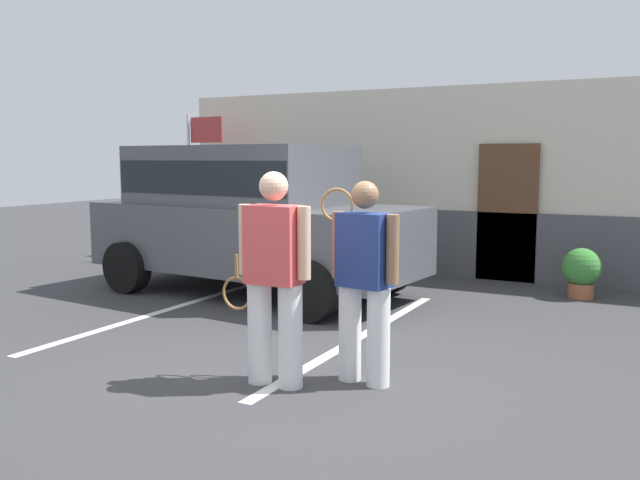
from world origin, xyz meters
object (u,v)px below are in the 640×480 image
parked_suv (249,211)px  tennis_player_woman (364,279)px  potted_plant_by_porch (582,270)px  tennis_player_man (274,276)px  flag_pole (198,159)px

parked_suv → tennis_player_woman: size_ratio=2.80×
tennis_player_woman → potted_plant_by_porch: bearing=-97.0°
parked_suv → tennis_player_man: 3.94m
tennis_player_man → flag_pole: 7.00m
tennis_player_man → potted_plant_by_porch: bearing=-112.2°
parked_suv → tennis_player_man: bearing=-48.1°
tennis_player_woman → flag_pole: (-5.33, 4.73, 0.97)m
tennis_player_man → potted_plant_by_porch: (1.87, 4.90, -0.54)m
potted_plant_by_porch → flag_pole: flag_pole is taller
parked_suv → tennis_player_woman: 4.07m
parked_suv → flag_pole: 3.14m
tennis_player_man → flag_pole: bearing=-48.8°
parked_suv → flag_pole: (-2.36, 1.94, 0.71)m
potted_plant_by_porch → tennis_player_woman: bearing=-105.3°
tennis_player_woman → tennis_player_man: bearing=39.7°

